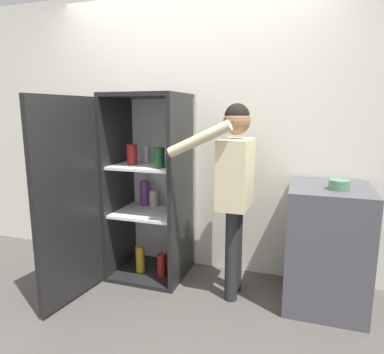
{
  "coord_description": "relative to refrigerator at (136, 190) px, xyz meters",
  "views": [
    {
      "loc": [
        1.02,
        -2.05,
        1.47
      ],
      "look_at": [
        0.13,
        0.64,
        0.93
      ],
      "focal_mm": 32.0,
      "sensor_mm": 36.0,
      "label": 1
    }
  ],
  "objects": [
    {
      "name": "counter",
      "position": [
        1.58,
        0.06,
        -0.34
      ],
      "size": [
        0.58,
        0.65,
        0.93
      ],
      "color": "#4C4C51",
      "rests_on": "ground_plane"
    },
    {
      "name": "bowl",
      "position": [
        1.62,
        -0.02,
        0.16
      ],
      "size": [
        0.14,
        0.14,
        0.07
      ],
      "color": "#517F5B",
      "rests_on": "counter"
    },
    {
      "name": "ground_plane",
      "position": [
        0.36,
        -0.54,
        -0.8
      ],
      "size": [
        12.0,
        12.0,
        0.0
      ],
      "primitive_type": "plane",
      "color": "#4C4742"
    },
    {
      "name": "wall_back",
      "position": [
        0.36,
        0.44,
        0.47
      ],
      "size": [
        7.0,
        0.06,
        2.55
      ],
      "color": "silver",
      "rests_on": "ground_plane"
    },
    {
      "name": "refrigerator",
      "position": [
        0.0,
        0.0,
        0.0
      ],
      "size": [
        0.77,
        1.23,
        1.63
      ],
      "color": "black",
      "rests_on": "ground_plane"
    },
    {
      "name": "person",
      "position": [
        0.88,
        -0.05,
        0.17
      ],
      "size": [
        0.59,
        0.52,
        1.54
      ],
      "color": "#262628",
      "rests_on": "ground_plane"
    }
  ]
}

